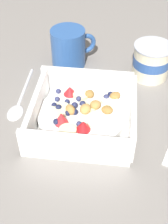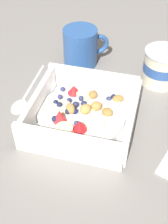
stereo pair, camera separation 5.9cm
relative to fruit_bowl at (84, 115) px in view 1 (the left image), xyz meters
The scene contains 5 objects.
ground_plane 0.03m from the fruit_bowl, 104.82° to the right, with size 2.40×2.40×0.00m, color gray.
fruit_bowl is the anchor object (origin of this frame).
spoon 0.15m from the fruit_bowl, 165.10° to the left, with size 0.03×0.17×0.01m.
yogurt_cup 0.22m from the fruit_bowl, 52.92° to the left, with size 0.09×0.09×0.08m.
coffee_mug 0.21m from the fruit_bowl, 106.63° to the left, with size 0.10×0.08×0.09m.
Camera 1 is at (0.06, -0.41, 0.43)m, focal length 49.64 mm.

